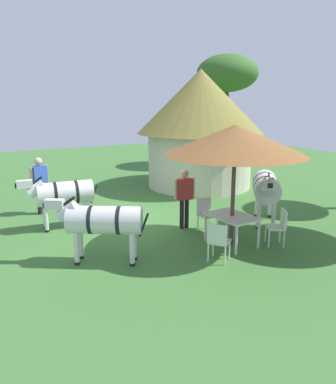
{
  "coord_description": "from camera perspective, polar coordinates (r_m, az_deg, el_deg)",
  "views": [
    {
      "loc": [
        9.77,
        -4.7,
        3.47
      ],
      "look_at": [
        1.05,
        0.36,
        1.0
      ],
      "focal_mm": 35.23,
      "sensor_mm": 36.0,
      "label": 1
    }
  ],
  "objects": [
    {
      "name": "zebra_toward_hut",
      "position": [
        11.02,
        14.64,
        0.66
      ],
      "size": [
        1.85,
        1.66,
        1.59
      ],
      "rotation": [
        0.0,
        0.0,
        4.01
      ],
      "color": "silver",
      "rests_on": "ground_plane"
    },
    {
      "name": "standing_watcher",
      "position": [
        12.23,
        -18.85,
        1.69
      ],
      "size": [
        0.39,
        0.59,
        1.77
      ],
      "rotation": [
        0.0,
        0.0,
        -1.16
      ],
      "color": "black",
      "rests_on": "ground_plane"
    },
    {
      "name": "acacia_tree_far_lawn",
      "position": [
        20.68,
        8.97,
        17.27
      ],
      "size": [
        3.19,
        3.19,
        5.78
      ],
      "color": "brown",
      "rests_on": "ground_plane"
    },
    {
      "name": "patio_dining_table",
      "position": [
        9.31,
        9.65,
        -4.08
      ],
      "size": [
        1.27,
        0.92,
        0.74
      ],
      "rotation": [
        0.0,
        0.0,
        0.06
      ],
      "color": "silver",
      "rests_on": "ground_plane"
    },
    {
      "name": "zebra_nearest_camera",
      "position": [
        10.69,
        -15.6,
        -0.28
      ],
      "size": [
        0.83,
        2.16,
        1.51
      ],
      "rotation": [
        0.0,
        0.0,
        3.01
      ],
      "color": "silver",
      "rests_on": "ground_plane"
    },
    {
      "name": "patio_chair_near_hut",
      "position": [
        10.24,
        5.75,
        -3.05
      ],
      "size": [
        0.44,
        0.46,
        0.9
      ],
      "rotation": [
        0.0,
        0.0,
        -1.61
      ],
      "color": "white",
      "rests_on": "ground_plane"
    },
    {
      "name": "ground_plane",
      "position": [
        11.39,
        -4.24,
        -4.02
      ],
      "size": [
        36.0,
        36.0,
        0.0
      ],
      "primitive_type": "plane",
      "color": "#3F7133"
    },
    {
      "name": "zebra_by_umbrella",
      "position": [
        8.23,
        -9.95,
        -4.3
      ],
      "size": [
        1.46,
        1.96,
        1.49
      ],
      "rotation": [
        0.0,
        0.0,
        2.56
      ],
      "color": "silver",
      "rests_on": "ground_plane"
    },
    {
      "name": "guest_beside_umbrella",
      "position": [
        10.29,
        2.5,
        -0.21
      ],
      "size": [
        0.29,
        0.58,
        1.64
      ],
      "rotation": [
        0.0,
        0.0,
        4.51
      ],
      "color": "black",
      "rests_on": "ground_plane"
    },
    {
      "name": "thatched_hut",
      "position": [
        15.38,
        4.86,
        10.27
      ],
      "size": [
        5.06,
        5.06,
        4.65
      ],
      "rotation": [
        0.0,
        0.0,
        3.65
      ],
      "color": "beige",
      "rests_on": "ground_plane"
    },
    {
      "name": "shade_umbrella",
      "position": [
        8.92,
        10.15,
        7.78
      ],
      "size": [
        3.33,
        3.33,
        2.93
      ],
      "color": "brown",
      "rests_on": "ground_plane"
    },
    {
      "name": "patio_chair_west_end",
      "position": [
        9.59,
        16.44,
        -4.74
      ],
      "size": [
        0.59,
        0.59,
        0.9
      ],
      "rotation": [
        0.0,
        0.0,
        -3.69
      ],
      "color": "silver",
      "rests_on": "ground_plane"
    },
    {
      "name": "patio_chair_near_lawn",
      "position": [
        8.31,
        7.61,
        -7.16
      ],
      "size": [
        0.6,
        0.6,
        0.9
      ],
      "rotation": [
        0.0,
        0.0,
        0.63
      ],
      "color": "silver",
      "rests_on": "ground_plane"
    }
  ]
}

